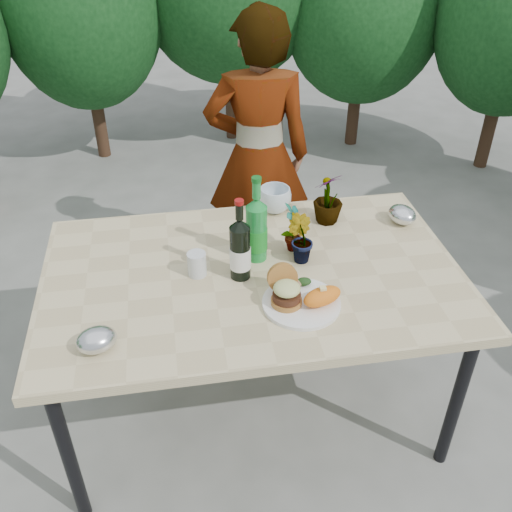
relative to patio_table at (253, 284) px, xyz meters
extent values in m
plane|color=#62625D|center=(0.00, 0.00, -0.69)|extent=(80.00, 80.00, 0.00)
cube|color=#CBB887|center=(0.00, 0.00, 0.04)|extent=(1.60, 1.00, 0.04)
cylinder|color=black|center=(-0.72, -0.42, -0.34)|extent=(0.05, 0.05, 0.71)
cylinder|color=black|center=(0.72, -0.42, -0.34)|extent=(0.05, 0.05, 0.71)
cylinder|color=black|center=(-0.72, 0.42, -0.34)|extent=(0.05, 0.05, 0.71)
cylinder|color=black|center=(0.72, 0.42, -0.34)|extent=(0.05, 0.05, 0.71)
cylinder|color=#382316|center=(-0.80, 2.80, -0.48)|extent=(0.10, 0.10, 0.42)
ellipsoid|color=#1B5320|center=(-0.80, 2.80, 0.51)|extent=(1.20, 1.20, 1.56)
cylinder|color=#382316|center=(0.30, 3.00, -0.44)|extent=(0.10, 0.10, 0.50)
cylinder|color=#382316|center=(1.30, 2.70, -0.50)|extent=(0.10, 0.10, 0.38)
ellipsoid|color=#1B5320|center=(1.30, 2.70, 0.38)|extent=(1.22, 1.22, 1.39)
cylinder|color=#382316|center=(2.20, 2.10, -0.47)|extent=(0.10, 0.10, 0.44)
cylinder|color=white|center=(0.14, -0.22, 0.06)|extent=(0.28, 0.28, 0.01)
cylinder|color=#B7722D|center=(0.08, -0.22, 0.08)|extent=(0.11, 0.11, 0.02)
cylinder|color=#472314|center=(0.08, -0.22, 0.10)|extent=(0.10, 0.10, 0.02)
ellipsoid|color=beige|center=(0.08, -0.22, 0.14)|extent=(0.10, 0.10, 0.04)
cylinder|color=#B7722D|center=(0.08, -0.15, 0.13)|extent=(0.11, 0.06, 0.11)
ellipsoid|color=orange|center=(0.21, -0.24, 0.10)|extent=(0.17, 0.12, 0.06)
ellipsoid|color=olive|center=(0.14, -0.13, 0.08)|extent=(0.04, 0.04, 0.02)
ellipsoid|color=#193814|center=(0.17, -0.13, 0.09)|extent=(0.06, 0.04, 0.03)
cylinder|color=black|center=(-0.05, -0.02, 0.17)|extent=(0.08, 0.08, 0.22)
cylinder|color=white|center=(-0.05, -0.02, 0.14)|extent=(0.08, 0.08, 0.09)
cone|color=black|center=(-0.05, -0.02, 0.29)|extent=(0.08, 0.08, 0.04)
cylinder|color=black|center=(-0.05, -0.02, 0.34)|extent=(0.03, 0.03, 0.06)
cylinder|color=maroon|center=(-0.05, -0.02, 0.38)|extent=(0.03, 0.03, 0.02)
cylinder|color=#188733|center=(0.03, 0.09, 0.17)|extent=(0.08, 0.08, 0.23)
cylinder|color=#198C26|center=(0.03, 0.09, 0.15)|extent=(0.09, 0.09, 0.09)
cone|color=#188733|center=(0.03, 0.09, 0.31)|extent=(0.08, 0.08, 0.04)
cylinder|color=#188733|center=(0.03, 0.09, 0.36)|extent=(0.03, 0.03, 0.07)
cylinder|color=#0C5919|center=(0.03, 0.09, 0.40)|extent=(0.04, 0.04, 0.02)
cylinder|color=silver|center=(-0.21, 0.02, 0.10)|extent=(0.07, 0.07, 0.09)
imported|color=#265D1F|center=(0.18, 0.12, 0.16)|extent=(0.12, 0.13, 0.21)
imported|color=#23591E|center=(0.19, 0.05, 0.15)|extent=(0.13, 0.14, 0.19)
imported|color=#24551D|center=(0.38, 0.31, 0.17)|extent=(0.17, 0.17, 0.23)
imported|color=silver|center=(0.17, 0.43, 0.11)|extent=(0.15, 0.15, 0.11)
ellipsoid|color=silver|center=(-0.56, -0.33, 0.10)|extent=(0.16, 0.14, 0.08)
ellipsoid|color=silver|center=(0.69, 0.25, 0.10)|extent=(0.15, 0.16, 0.08)
imported|color=#925949|center=(0.19, 0.97, 0.07)|extent=(0.58, 0.41, 1.52)
camera|label=1|loc=(-0.28, -1.73, 1.37)|focal=40.00mm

